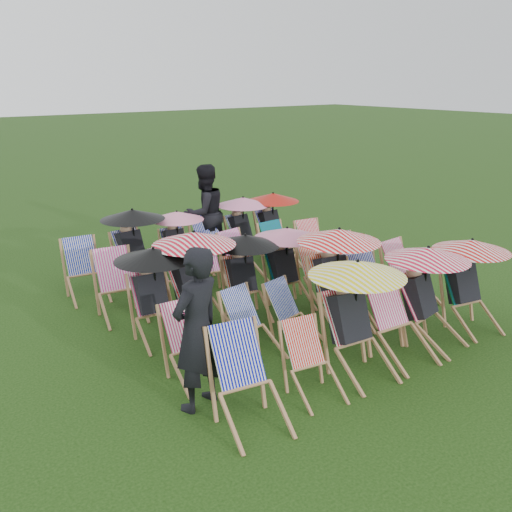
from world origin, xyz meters
TOP-DOWN VIEW (x-y plane):
  - ground at (0.00, 0.00)m, footprint 100.00×100.00m
  - deckchair_0 at (-2.06, -2.31)m, footprint 0.81×1.03m
  - deckchair_1 at (-1.11, -2.27)m, footprint 0.67×0.85m
  - deckchair_2 at (-0.32, -2.19)m, footprint 1.20×1.27m
  - deckchair_3 at (0.41, -2.26)m, footprint 0.75×0.99m
  - deckchair_4 at (1.08, -2.19)m, footprint 1.15×1.25m
  - deckchair_5 at (2.01, -2.22)m, footprint 1.11×1.18m
  - deckchair_6 at (-2.03, -1.11)m, footprint 0.64×0.86m
  - deckchair_7 at (-1.09, -1.07)m, footprint 0.69×0.88m
  - deckchair_8 at (-0.36, -1.04)m, footprint 0.69×0.86m
  - deckchair_9 at (0.51, -1.03)m, footprint 1.23×1.30m
  - deckchair_10 at (1.19, -1.13)m, footprint 0.71×0.91m
  - deckchair_11 at (2.07, -1.09)m, footprint 0.73×0.96m
  - deckchair_12 at (-1.87, 0.17)m, footprint 1.10×1.16m
  - deckchair_13 at (-1.22, 0.12)m, footprint 1.22×1.30m
  - deckchair_14 at (-0.37, 0.10)m, footprint 1.07×1.14m
  - deckchair_15 at (0.42, 0.04)m, footprint 1.07×1.12m
  - deckchair_16 at (1.11, 0.03)m, footprint 0.70×0.89m
  - deckchair_17 at (2.01, -0.02)m, footprint 0.74×0.92m
  - deckchair_18 at (-1.96, 1.21)m, footprint 0.80×1.01m
  - deckchair_19 at (-1.26, 1.22)m, footprint 0.68×0.87m
  - deckchair_20 at (-0.36, 1.19)m, footprint 0.73×0.93m
  - deckchair_21 at (0.40, 1.22)m, footprint 0.75×0.95m
  - deckchair_22 at (1.28, 1.20)m, footprint 0.68×0.92m
  - deckchair_23 at (2.03, 1.12)m, footprint 0.71×0.91m
  - deckchair_24 at (-2.09, 2.30)m, footprint 0.75×0.96m
  - deckchair_25 at (-1.12, 2.40)m, footprint 1.13×1.21m
  - deckchair_26 at (-0.26, 2.43)m, footprint 1.00×1.06m
  - deckchair_27 at (0.50, 2.38)m, footprint 0.70×0.96m
  - deckchair_28 at (1.31, 2.47)m, footprint 1.05×1.14m
  - deckchair_29 at (1.97, 2.35)m, footprint 1.07×1.13m
  - person_left at (-2.30, -1.68)m, footprint 0.79×0.63m
  - person_rear at (0.61, 2.88)m, footprint 1.02×0.84m

SIDE VIEW (x-z plane):
  - ground at x=0.00m, z-range 0.00..0.00m
  - deckchair_8 at x=-0.36m, z-range 0.00..0.83m
  - deckchair_1 at x=-1.11m, z-range 0.00..0.84m
  - deckchair_19 at x=-1.26m, z-range 0.00..0.87m
  - deckchair_7 at x=-1.09m, z-range 0.00..0.88m
  - deckchair_16 at x=1.11m, z-range 0.00..0.88m
  - deckchair_17 at x=2.01m, z-range 0.00..0.90m
  - deckchair_23 at x=2.03m, z-range 0.00..0.90m
  - deckchair_6 at x=-2.03m, z-range 0.00..0.90m
  - deckchair_20 at x=-0.36m, z-range 0.00..0.91m
  - deckchair_10 at x=1.19m, z-range 0.00..0.91m
  - deckchair_21 at x=0.40m, z-range 0.00..0.94m
  - deckchair_22 at x=1.28m, z-range 0.00..0.96m
  - deckchair_24 at x=-2.09m, z-range 0.00..0.96m
  - deckchair_11 at x=2.07m, z-range 0.00..0.99m
  - deckchair_18 at x=-1.96m, z-range 0.00..1.01m
  - deckchair_0 at x=-2.06m, z-range 0.00..1.02m
  - deckchair_3 at x=0.41m, z-range 0.00..1.03m
  - deckchair_27 at x=0.50m, z-range 0.00..1.03m
  - deckchair_26 at x=-0.26m, z-range 0.03..1.22m
  - deckchair_28 at x=1.31m, z-range 0.03..1.28m
  - deckchair_14 at x=-0.37m, z-range 0.03..1.30m
  - deckchair_15 at x=0.42m, z-range 0.04..1.30m
  - deckchair_29 at x=1.97m, z-range 0.04..1.31m
  - deckchair_12 at x=-1.87m, z-range 0.04..1.34m
  - deckchair_5 at x=2.01m, z-range 0.04..1.35m
  - deckchair_25 at x=-1.12m, z-range 0.04..1.38m
  - deckchair_4 at x=1.08m, z-range 0.04..1.40m
  - deckchair_2 at x=-0.32m, z-range 0.04..1.47m
  - deckchair_13 at x=-1.22m, z-range 0.04..1.48m
  - deckchair_9 at x=0.51m, z-range 0.04..1.50m
  - person_left at x=-2.30m, z-range 0.00..1.88m
  - person_rear at x=0.61m, z-range 0.00..1.94m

